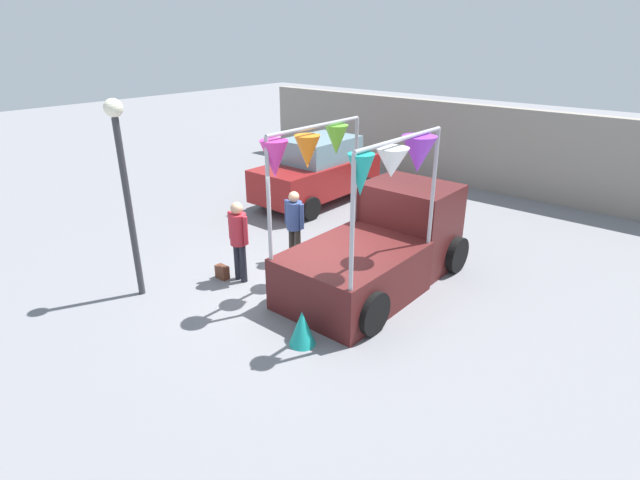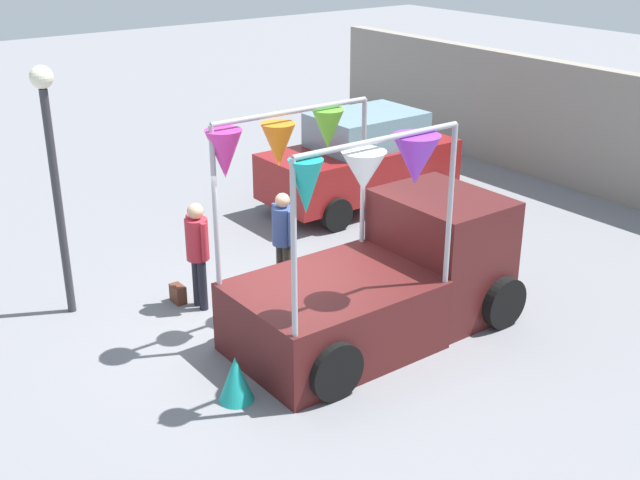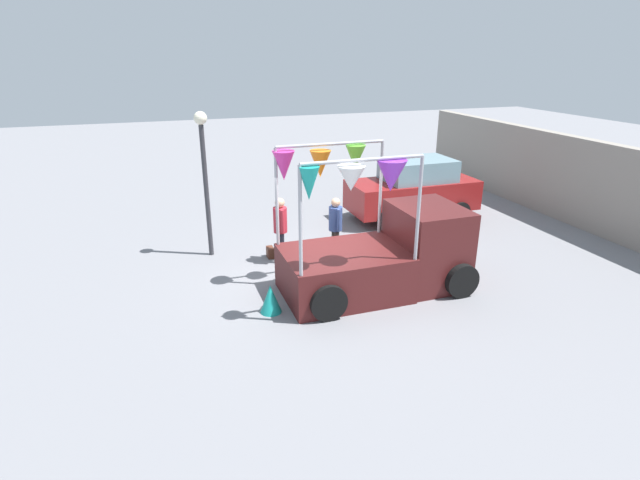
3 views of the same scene
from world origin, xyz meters
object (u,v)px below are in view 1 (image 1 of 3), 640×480
Objects in this scene: vendor_truck at (383,239)px; person_customer at (238,234)px; parked_car at (318,171)px; person_vendor at (294,220)px; handbag at (222,272)px; folded_kite_bundle_teal at (302,328)px; street_lamp at (123,172)px.

vendor_truck is 2.85m from person_customer.
person_vendor is at bearing -56.44° from parked_car.
person_customer is 0.96m from handbag.
vendor_truck is at bearing 95.91° from folded_kite_bundle_teal.
street_lamp is 4.16m from folded_kite_bundle_teal.
vendor_truck is 1.10× the size of street_lamp.
folded_kite_bundle_teal is at bearing -13.37° from handbag.
street_lamp is at bearing -113.05° from person_vendor.
person_vendor is 2.66× the size of folded_kite_bundle_teal.
person_customer is at bearing -99.15° from person_vendor.
street_lamp is (-1.27, -2.98, 1.45)m from person_vendor.
person_vendor is at bearing 134.96° from folded_kite_bundle_teal.
person_customer is 5.95× the size of handbag.
parked_car reaches higher than person_vendor.
person_customer is 2.70m from folded_kite_bundle_teal.
parked_car is 6.67× the size of folded_kite_bundle_teal.
street_lamp reaches higher than folded_kite_bundle_teal.
folded_kite_bundle_teal is (2.81, -0.67, 0.16)m from handbag.
parked_car is 5.39m from handbag.
folded_kite_bundle_teal is at bearing -19.45° from person_customer.
vendor_truck is at bearing 46.86° from street_lamp.
street_lamp reaches higher than person_vendor.
person_customer is 2.38m from street_lamp.
folded_kite_bundle_teal is (0.28, -2.70, -0.60)m from vendor_truck.
folded_kite_bundle_teal is at bearing -51.52° from parked_car.
person_customer is at bearing 56.96° from street_lamp.
person_vendor is (0.22, 1.37, -0.05)m from person_customer.
vendor_truck is 1.01× the size of parked_car.
vendor_truck is 6.74× the size of folded_kite_bundle_teal.
street_lamp is (-0.70, -1.41, 2.27)m from handbag.
vendor_truck is 5.22m from parked_car.
parked_car is at bearing 128.48° from folded_kite_bundle_teal.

